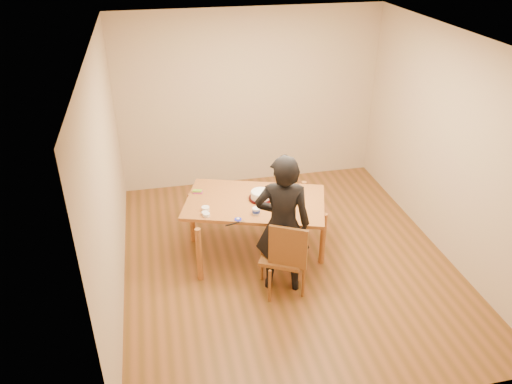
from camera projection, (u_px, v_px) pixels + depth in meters
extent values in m
cube|color=brown|center=(286.00, 259.00, 6.30)|extent=(4.00, 4.50, 0.00)
cube|color=silver|center=(294.00, 41.00, 4.98)|extent=(4.00, 4.50, 0.00)
cube|color=tan|center=(250.00, 100.00, 7.56)|extent=(4.00, 0.00, 2.70)
cube|color=tan|center=(108.00, 180.00, 5.27)|extent=(0.00, 4.50, 2.70)
cube|color=tan|center=(450.00, 148.00, 6.01)|extent=(0.00, 4.50, 2.70)
cube|color=brown|center=(255.00, 202.00, 6.10)|extent=(1.91, 1.47, 0.04)
cube|color=brown|center=(283.00, 256.00, 5.60)|extent=(0.61, 0.61, 0.04)
cylinder|color=red|center=(261.00, 198.00, 6.12)|extent=(0.29, 0.29, 0.02)
cylinder|color=white|center=(261.00, 195.00, 6.09)|extent=(0.24, 0.24, 0.08)
ellipsoid|color=white|center=(261.00, 191.00, 6.07)|extent=(0.24, 0.24, 0.03)
cylinder|color=white|center=(256.00, 211.00, 5.80)|extent=(0.09, 0.09, 0.08)
cylinder|color=#1A20AA|center=(238.00, 219.00, 5.71)|extent=(0.09, 0.09, 0.01)
ellipsoid|color=white|center=(238.00, 218.00, 5.71)|extent=(0.04, 0.04, 0.02)
cylinder|color=white|center=(205.00, 213.00, 5.80)|extent=(0.07, 0.07, 0.04)
cylinder|color=white|center=(206.00, 209.00, 5.88)|extent=(0.09, 0.09, 0.04)
cylinder|color=white|center=(206.00, 215.00, 5.77)|extent=(0.08, 0.08, 0.04)
cube|color=#C42E83|center=(198.00, 192.00, 6.26)|extent=(0.13, 0.09, 0.02)
cube|color=green|center=(197.00, 191.00, 6.25)|extent=(0.13, 0.09, 0.02)
cube|color=black|center=(232.00, 224.00, 5.63)|extent=(0.17, 0.06, 0.01)
imported|color=black|center=(283.00, 225.00, 5.45)|extent=(0.70, 0.55, 1.68)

